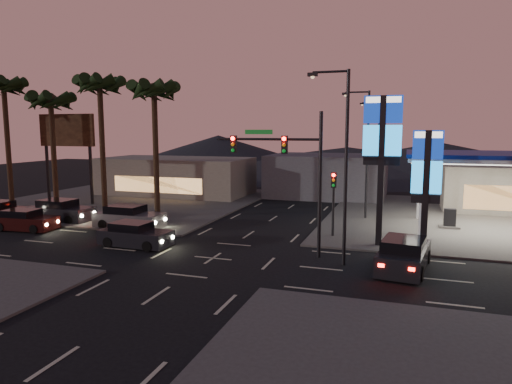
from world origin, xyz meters
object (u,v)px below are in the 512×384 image
(traffic_signal_mast, at_px, (289,163))
(car_lane_b_mid, at_px, (61,211))
(car_lane_b_rear, at_px, (0,211))
(suv_station, at_px, (404,255))
(car_lane_a_front, at_px, (135,235))
(car_lane_b_front, at_px, (129,218))
(gas_station, at_px, (501,159))
(pylon_sign_tall, at_px, (382,141))
(car_lane_a_mid, at_px, (25,221))
(pylon_sign_short, at_px, (427,173))

(traffic_signal_mast, relative_size, car_lane_b_mid, 1.53)
(car_lane_b_mid, distance_m, car_lane_b_rear, 5.26)
(suv_station, bearing_deg, car_lane_a_front, -179.49)
(suv_station, bearing_deg, car_lane_b_front, 167.51)
(gas_station, height_order, traffic_signal_mast, traffic_signal_mast)
(traffic_signal_mast, bearing_deg, gas_station, 39.28)
(gas_station, bearing_deg, suv_station, -118.92)
(traffic_signal_mast, bearing_deg, pylon_sign_tall, 36.52)
(car_lane_a_front, height_order, car_lane_a_mid, car_lane_a_front)
(pylon_sign_tall, relative_size, pylon_sign_short, 1.29)
(car_lane_b_rear, bearing_deg, car_lane_a_front, -15.21)
(car_lane_b_mid, height_order, car_lane_b_rear, car_lane_b_mid)
(pylon_sign_short, relative_size, car_lane_b_mid, 1.34)
(car_lane_a_mid, xyz_separation_m, car_lane_b_front, (6.62, 2.84, 0.09))
(car_lane_a_front, xyz_separation_m, car_lane_b_front, (-3.30, 4.31, 0.09))
(pylon_sign_tall, bearing_deg, gas_station, 40.91)
(car_lane_b_front, bearing_deg, gas_station, 15.09)
(pylon_sign_tall, height_order, car_lane_b_front, pylon_sign_tall)
(car_lane_a_front, height_order, suv_station, suv_station)
(pylon_sign_short, xyz_separation_m, car_lane_b_rear, (-31.55, 0.55, -3.99))
(traffic_signal_mast, bearing_deg, car_lane_a_front, -173.84)
(gas_station, relative_size, pylon_sign_tall, 1.36)
(car_lane_b_front, distance_m, car_lane_b_rear, 11.68)
(gas_station, distance_m, car_lane_b_rear, 37.46)
(gas_station, height_order, car_lane_b_rear, gas_station)
(car_lane_a_mid, bearing_deg, pylon_sign_short, 4.40)
(pylon_sign_tall, bearing_deg, pylon_sign_short, -21.80)
(car_lane_a_front, height_order, car_lane_b_mid, car_lane_b_mid)
(pylon_sign_tall, xyz_separation_m, car_lane_b_rear, (-29.05, -0.45, -5.73))
(car_lane_a_mid, bearing_deg, traffic_signal_mast, -1.40)
(gas_station, distance_m, car_lane_a_mid, 33.19)
(pylon_sign_short, distance_m, car_lane_a_front, 17.40)
(car_lane_a_mid, bearing_deg, car_lane_a_front, -8.48)
(car_lane_b_front, bearing_deg, pylon_sign_short, -2.29)
(car_lane_b_rear, bearing_deg, pylon_sign_short, -1.00)
(car_lane_b_mid, height_order, suv_station, car_lane_b_mid)
(car_lane_b_front, relative_size, car_lane_b_rear, 1.14)
(gas_station, bearing_deg, car_lane_b_front, -164.91)
(pylon_sign_tall, height_order, car_lane_a_mid, pylon_sign_tall)
(gas_station, bearing_deg, pylon_sign_short, -123.69)
(car_lane_b_front, height_order, car_lane_b_rear, car_lane_b_front)
(gas_station, height_order, pylon_sign_tall, pylon_sign_tall)
(car_lane_b_front, relative_size, suv_station, 0.98)
(pylon_sign_short, bearing_deg, car_lane_b_front, 177.71)
(gas_station, relative_size, car_lane_a_mid, 2.67)
(car_lane_a_front, bearing_deg, car_lane_b_front, 127.42)
(car_lane_a_front, relative_size, car_lane_b_front, 0.90)
(gas_station, xyz_separation_m, car_lane_a_mid, (-31.49, -9.54, -4.41))
(traffic_signal_mast, xyz_separation_m, car_lane_a_front, (-9.32, -1.01, -4.55))
(pylon_sign_short, relative_size, car_lane_a_front, 1.53)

